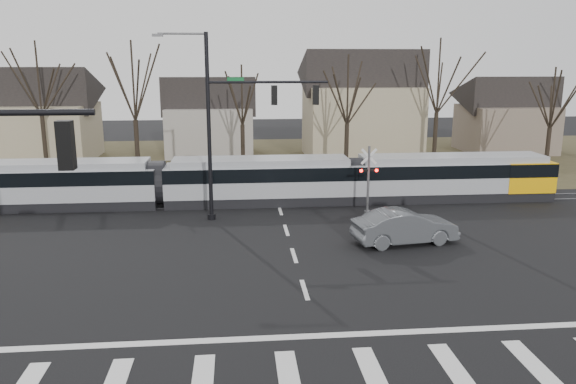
{
  "coord_description": "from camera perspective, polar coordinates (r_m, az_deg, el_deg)",
  "views": [
    {
      "loc": [
        -2.53,
        -18.25,
        8.62
      ],
      "look_at": [
        0.0,
        9.0,
        2.3
      ],
      "focal_mm": 35.0,
      "sensor_mm": 36.0,
      "label": 1
    }
  ],
  "objects": [
    {
      "name": "lane_dashes",
      "position": [
        35.41,
        -1.05,
        -1.08
      ],
      "size": [
        0.18,
        30.0,
        0.01
      ],
      "color": "silver",
      "rests_on": "ground"
    },
    {
      "name": "house_c",
      "position": [
        52.64,
        7.46,
        9.2
      ],
      "size": [
        10.8,
        8.64,
        10.1
      ],
      "color": "gray",
      "rests_on": "ground"
    },
    {
      "name": "ground",
      "position": [
        20.34,
        2.4,
        -12.08
      ],
      "size": [
        140.0,
        140.0,
        0.0
      ],
      "primitive_type": "plane",
      "color": "black"
    },
    {
      "name": "signal_pole_far",
      "position": [
        30.89,
        -5.1,
        7.53
      ],
      "size": [
        9.28,
        0.44,
        10.2
      ],
      "color": "black",
      "rests_on": "ground"
    },
    {
      "name": "stop_line",
      "position": [
        18.74,
        3.15,
        -14.38
      ],
      "size": [
        28.0,
        0.35,
        0.01
      ],
      "primitive_type": "cube",
      "color": "silver",
      "rests_on": "ground"
    },
    {
      "name": "house_b",
      "position": [
        54.51,
        -7.96,
        7.98
      ],
      "size": [
        8.64,
        7.56,
        7.65
      ],
      "color": "gray",
      "rests_on": "ground"
    },
    {
      "name": "grass_verge",
      "position": [
        51.05,
        -2.39,
        3.27
      ],
      "size": [
        140.0,
        28.0,
        0.01
      ],
      "primitive_type": "cube",
      "color": "#38331E",
      "rests_on": "ground"
    },
    {
      "name": "tram",
      "position": [
        35.0,
        -3.05,
        1.34
      ],
      "size": [
        37.74,
        2.8,
        2.86
      ],
      "color": "gray",
      "rests_on": "ground"
    },
    {
      "name": "rail_pair",
      "position": [
        35.21,
        -1.02,
        -1.12
      ],
      "size": [
        90.0,
        1.52,
        0.06
      ],
      "color": "#59595E",
      "rests_on": "ground"
    },
    {
      "name": "house_d",
      "position": [
        59.68,
        21.31,
        7.65
      ],
      "size": [
        8.64,
        7.56,
        7.65
      ],
      "color": "#685A4D",
      "rests_on": "ground"
    },
    {
      "name": "crosswalk",
      "position": [
        16.84,
        4.3,
        -17.79
      ],
      "size": [
        27.0,
        2.6,
        0.01
      ],
      "color": "silver",
      "rests_on": "ground"
    },
    {
      "name": "tree_row",
      "position": [
        44.63,
        0.55,
        8.35
      ],
      "size": [
        59.2,
        7.2,
        10.0
      ],
      "color": "black",
      "rests_on": "ground"
    },
    {
      "name": "house_a",
      "position": [
        55.25,
        -23.94,
        7.58
      ],
      "size": [
        9.72,
        8.64,
        8.6
      ],
      "color": "gray",
      "rests_on": "ground"
    },
    {
      "name": "sedan",
      "position": [
        27.91,
        11.79,
        -3.47
      ],
      "size": [
        3.38,
        5.64,
        1.67
      ],
      "primitive_type": "imported",
      "rotation": [
        0.0,
        0.0,
        1.73
      ],
      "color": "#4C4E53",
      "rests_on": "ground"
    },
    {
      "name": "rail_crossing_signal",
      "position": [
        32.65,
        8.15,
        0.96
      ],
      "size": [
        1.08,
        0.36,
        4.0
      ],
      "color": "#59595B",
      "rests_on": "ground"
    }
  ]
}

